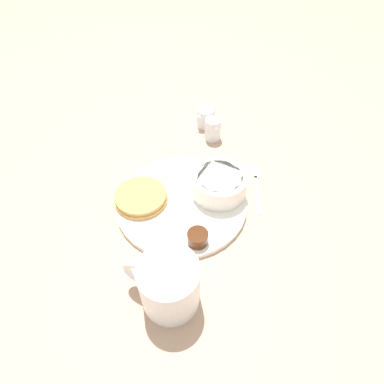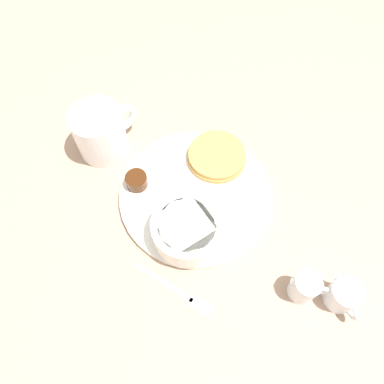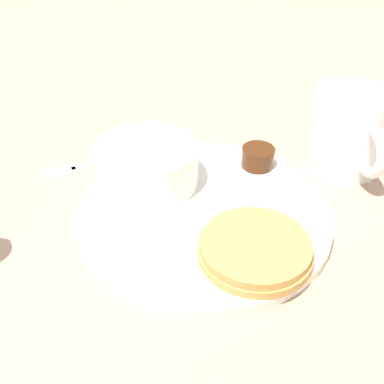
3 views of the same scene
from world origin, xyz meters
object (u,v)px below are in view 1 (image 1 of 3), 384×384
object	(u,v)px
creamer_pitcher_far	(206,117)
fork	(256,182)
coffee_mug	(168,284)
creamer_pitcher_near	(213,129)
plate	(182,202)
bowl	(219,183)

from	to	relation	value
creamer_pitcher_far	fork	distance (m)	0.25
fork	coffee_mug	bearing A→B (deg)	-162.87
fork	creamer_pitcher_near	bearing A→B (deg)	80.43
plate	bowl	xyz separation A→B (m)	(0.08, -0.03, 0.03)
creamer_pitcher_near	fork	xyz separation A→B (m)	(-0.03, -0.19, -0.03)
fork	plate	bearing A→B (deg)	161.86
bowl	fork	world-z (taller)	bowl
plate	creamer_pitcher_near	distance (m)	0.24
bowl	creamer_pitcher_near	xyz separation A→B (m)	(0.13, 0.16, -0.01)
plate	creamer_pitcher_far	size ratio (longest dim) A/B	3.95
coffee_mug	fork	bearing A→B (deg)	17.13
creamer_pitcher_far	fork	size ratio (longest dim) A/B	0.60
plate	coffee_mug	xyz separation A→B (m)	(-0.14, -0.15, 0.04)
plate	creamer_pitcher_far	world-z (taller)	creamer_pitcher_far
creamer_pitcher_far	fork	world-z (taller)	creamer_pitcher_far
plate	coffee_mug	world-z (taller)	coffee_mug
creamer_pitcher_near	coffee_mug	bearing A→B (deg)	-140.29
plate	bowl	size ratio (longest dim) A/B	2.35
bowl	coffee_mug	world-z (taller)	coffee_mug
plate	creamer_pitcher_far	xyz separation A→B (m)	(0.23, 0.19, 0.02)
coffee_mug	creamer_pitcher_near	distance (m)	0.45
bowl	coffee_mug	bearing A→B (deg)	-150.61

